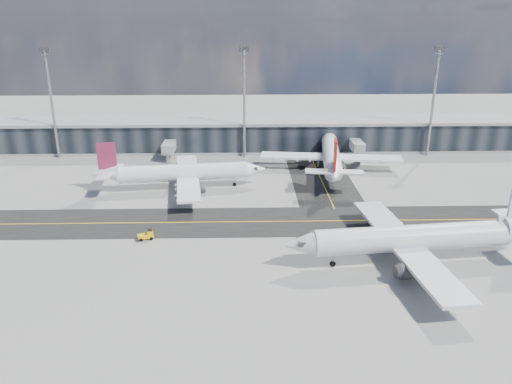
% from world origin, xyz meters
% --- Properties ---
extents(ground, '(300.00, 300.00, 0.00)m').
position_xyz_m(ground, '(0.00, 0.00, 0.00)').
color(ground, gray).
rests_on(ground, ground).
extents(taxiway_lanes, '(180.00, 63.00, 0.03)m').
position_xyz_m(taxiway_lanes, '(3.91, 10.74, 0.01)').
color(taxiway_lanes, black).
rests_on(taxiway_lanes, ground).
extents(terminal_concourse, '(152.00, 19.80, 8.80)m').
position_xyz_m(terminal_concourse, '(0.04, 54.93, 4.09)').
color(terminal_concourse, black).
rests_on(terminal_concourse, ground).
extents(floodlight_masts, '(102.50, 0.70, 28.90)m').
position_xyz_m(floodlight_masts, '(0.00, 48.00, 15.61)').
color(floodlight_masts, gray).
rests_on(floodlight_masts, ground).
extents(airliner_af, '(37.90, 32.40, 11.22)m').
position_xyz_m(airliner_af, '(-14.22, 22.70, 3.71)').
color(airliner_af, white).
rests_on(airliner_af, ground).
extents(airliner_redtail, '(35.20, 41.16, 12.19)m').
position_xyz_m(airliner_redtail, '(21.25, 34.92, 4.03)').
color(airliner_redtail, white).
rests_on(airliner_redtail, ground).
extents(airliner_near, '(41.98, 35.86, 12.43)m').
position_xyz_m(airliner_near, '(26.69, -12.35, 4.11)').
color(airliner_near, silver).
rests_on(airliner_near, ground).
extents(baggage_tug, '(2.97, 2.04, 1.70)m').
position_xyz_m(baggage_tug, '(-17.23, -3.18, 0.85)').
color(baggage_tug, yellow).
rests_on(baggage_tug, ground).
extents(service_van, '(5.54, 6.04, 1.57)m').
position_xyz_m(service_van, '(24.24, 44.00, 0.78)').
color(service_van, white).
rests_on(service_van, ground).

